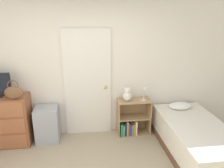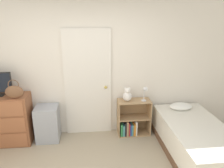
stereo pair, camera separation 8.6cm
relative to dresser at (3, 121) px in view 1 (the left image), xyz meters
name	(u,v)px [view 1 (the left image)]	position (x,y,z in m)	size (l,w,h in m)	color
wall_back	(85,70)	(1.49, 0.27, 0.82)	(10.00, 0.06, 2.55)	silver
door_closed	(88,84)	(1.52, 0.22, 0.56)	(0.88, 0.09, 2.04)	silver
dresser	(3,121)	(0.00, 0.00, 0.00)	(0.92, 0.45, 0.91)	brown
handbag	(14,92)	(0.29, -0.13, 0.58)	(0.30, 0.10, 0.33)	brown
storage_bin	(47,124)	(0.75, 0.02, -0.13)	(0.42, 0.40, 0.66)	#999EA8
bookshelf	(131,121)	(2.34, 0.06, -0.19)	(0.63, 0.32, 0.70)	tan
teddy_bear	(127,95)	(2.25, 0.06, 0.36)	(0.17, 0.17, 0.27)	silver
desk_lamp	(145,91)	(2.58, 0.02, 0.45)	(0.11, 0.11, 0.28)	silver
bed	(195,139)	(3.28, -0.71, -0.19)	(0.97, 1.89, 0.65)	brown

